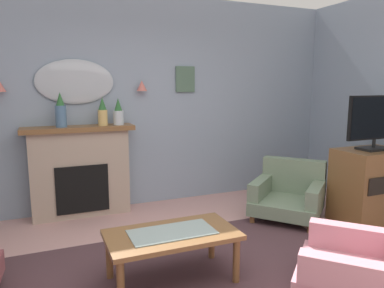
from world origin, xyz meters
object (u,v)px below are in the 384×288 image
(framed_picture, at_px, (185,79))
(coffee_table, at_px, (172,239))
(fireplace, at_px, (81,172))
(wall_sconce_right, at_px, (142,86))
(armchair_in_corner, at_px, (289,193))
(armchair_by_coffee_table, at_px, (366,265))
(mantel_vase_left, at_px, (118,113))
(tv_cabinet, at_px, (369,186))
(tv_flatscreen, at_px, (376,121))
(mantel_vase_right, at_px, (61,112))
(wall_mirror, at_px, (75,82))
(mantel_vase_centre, at_px, (103,113))

(framed_picture, height_order, coffee_table, framed_picture)
(fireplace, xyz_separation_m, wall_sconce_right, (0.85, 0.09, 1.09))
(fireplace, xyz_separation_m, armchair_in_corner, (2.43, -1.08, -0.27))
(armchair_by_coffee_table, bearing_deg, coffee_table, 145.84)
(mantel_vase_left, relative_size, armchair_in_corner, 0.30)
(tv_cabinet, height_order, tv_flatscreen, tv_flatscreen)
(framed_picture, bearing_deg, mantel_vase_left, -169.80)
(mantel_vase_right, xyz_separation_m, wall_sconce_right, (1.05, 0.12, 0.31))
(mantel_vase_left, bearing_deg, coffee_table, -88.94)
(wall_mirror, distance_m, tv_cabinet, 3.88)
(wall_mirror, height_order, tv_flatscreen, wall_mirror)
(armchair_by_coffee_table, bearing_deg, wall_sconce_right, 108.09)
(wall_mirror, distance_m, framed_picture, 1.50)
(armchair_in_corner, distance_m, tv_cabinet, 0.96)
(wall_sconce_right, height_order, tv_cabinet, wall_sconce_right)
(coffee_table, bearing_deg, mantel_vase_right, 110.76)
(armchair_in_corner, distance_m, tv_flatscreen, 1.34)
(mantel_vase_left, bearing_deg, tv_flatscreen, -29.86)
(mantel_vase_right, height_order, coffee_table, mantel_vase_right)
(tv_cabinet, bearing_deg, armchair_in_corner, 148.16)
(wall_mirror, xyz_separation_m, tv_flatscreen, (3.24, -1.74, -0.46))
(mantel_vase_left, xyz_separation_m, framed_picture, (1.00, 0.18, 0.44))
(tv_cabinet, bearing_deg, wall_mirror, 152.01)
(mantel_vase_right, distance_m, framed_picture, 1.76)
(tv_cabinet, bearing_deg, framed_picture, 135.11)
(fireplace, distance_m, mantel_vase_right, 0.80)
(fireplace, height_order, mantel_vase_right, mantel_vase_right)
(mantel_vase_centre, distance_m, tv_flatscreen, 3.33)
(mantel_vase_left, height_order, armchair_in_corner, mantel_vase_left)
(mantel_vase_centre, relative_size, armchair_in_corner, 0.31)
(wall_mirror, height_order, framed_picture, wall_mirror)
(wall_sconce_right, xyz_separation_m, coffee_table, (-0.31, -2.06, -1.28))
(coffee_table, distance_m, armchair_by_coffee_table, 1.53)
(coffee_table, relative_size, armchair_in_corner, 0.96)
(fireplace, bearing_deg, mantel_vase_left, -3.24)
(mantel_vase_centre, distance_m, tv_cabinet, 3.43)
(fireplace, xyz_separation_m, wall_mirror, (-0.00, 0.14, 1.14))
(fireplace, relative_size, mantel_vase_right, 3.21)
(mantel_vase_right, relative_size, coffee_table, 0.39)
(coffee_table, bearing_deg, fireplace, 105.22)
(framed_picture, bearing_deg, mantel_vase_right, -173.96)
(armchair_by_coffee_table, height_order, tv_flatscreen, tv_flatscreen)
(mantel_vase_centre, bearing_deg, mantel_vase_left, 0.00)
(wall_mirror, relative_size, armchair_in_corner, 0.84)
(armchair_by_coffee_table, bearing_deg, armchair_in_corner, 70.30)
(armchair_by_coffee_table, xyz_separation_m, tv_flatscreen, (1.43, 1.23, 0.94))
(fireplace, bearing_deg, mantel_vase_right, -171.94)
(coffee_table, relative_size, tv_cabinet, 1.22)
(wall_sconce_right, bearing_deg, coffee_table, -98.67)
(mantel_vase_centre, height_order, armchair_in_corner, mantel_vase_centre)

